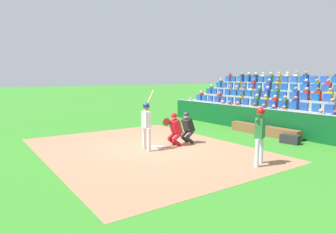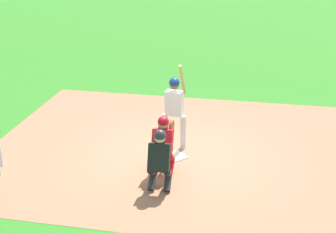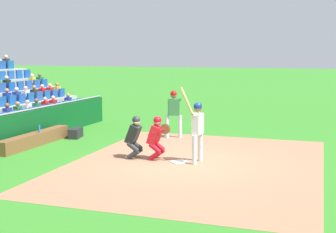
% 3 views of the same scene
% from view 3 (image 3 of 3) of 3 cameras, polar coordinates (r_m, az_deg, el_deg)
% --- Properties ---
extents(ground_plane, '(160.00, 160.00, 0.00)m').
position_cam_3_polar(ground_plane, '(13.38, 1.39, -5.66)').
color(ground_plane, '#338025').
extents(infield_dirt_patch, '(8.97, 6.95, 0.01)m').
position_cam_3_polar(infield_dirt_patch, '(13.25, 3.46, -5.80)').
color(infield_dirt_patch, '#9F7152').
rests_on(infield_dirt_patch, ground_plane).
extents(home_plate_marker, '(0.62, 0.62, 0.02)m').
position_cam_3_polar(home_plate_marker, '(13.38, 1.39, -5.59)').
color(home_plate_marker, white).
rests_on(home_plate_marker, infield_dirt_patch).
extents(batter_at_plate, '(0.59, 0.61, 2.18)m').
position_cam_3_polar(batter_at_plate, '(13.14, 3.62, -1.11)').
color(batter_at_plate, silver).
rests_on(batter_at_plate, ground_plane).
extents(catcher_crouching, '(0.46, 0.71, 1.31)m').
position_cam_3_polar(catcher_crouching, '(13.58, -1.40, -2.33)').
color(catcher_crouching, '#B3101D').
rests_on(catcher_crouching, ground_plane).
extents(home_plate_umpire, '(0.48, 0.47, 1.30)m').
position_cam_3_polar(home_plate_umpire, '(13.78, -4.14, -2.29)').
color(home_plate_umpire, '#292D2F').
rests_on(home_plate_umpire, ground_plane).
extents(dugout_wall, '(13.13, 0.24, 1.18)m').
position_cam_3_polar(dugout_wall, '(16.02, -19.16, -1.78)').
color(dugout_wall, '#0C4E1F').
rests_on(dugout_wall, ground_plane).
extents(dugout_bench, '(3.57, 0.40, 0.44)m').
position_cam_3_polar(dugout_bench, '(16.31, -16.04, -2.71)').
color(dugout_bench, brown).
rests_on(dugout_bench, ground_plane).
extents(water_bottle_on_bench, '(0.07, 0.07, 0.25)m').
position_cam_3_polar(water_bottle_on_bench, '(16.33, -15.56, -1.44)').
color(water_bottle_on_bench, blue).
rests_on(water_bottle_on_bench, dugout_bench).
extents(equipment_duffel_bag, '(0.78, 0.49, 0.35)m').
position_cam_3_polar(equipment_duffel_bag, '(17.45, -11.30, -2.01)').
color(equipment_duffel_bag, '#262629').
rests_on(equipment_duffel_bag, ground_plane).
extents(on_deck_batter, '(0.37, 0.61, 1.75)m').
position_cam_3_polar(on_deck_batter, '(17.02, 0.71, 0.90)').
color(on_deck_batter, silver).
rests_on(on_deck_batter, ground_plane).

